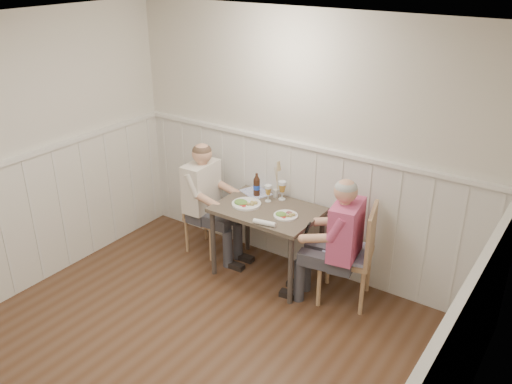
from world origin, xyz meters
TOP-DOWN VIEW (x-y plane):
  - room_shell at (0.00, 0.00)m, footprint 4.04×4.54m
  - wainscot at (0.00, 0.69)m, footprint 4.00×4.49m
  - dining_table at (-0.16, 1.84)m, footprint 1.01×0.70m
  - chair_right at (0.74, 1.91)m, footprint 0.56×0.56m
  - chair_left at (-1.02, 1.89)m, footprint 0.39×0.39m
  - man_in_pink at (0.67, 1.78)m, footprint 0.64×0.45m
  - diner_cream at (-0.93, 1.81)m, footprint 0.61×0.42m
  - plate_man at (0.07, 1.79)m, footprint 0.23×0.23m
  - plate_diner at (-0.39, 1.78)m, footprint 0.29×0.29m
  - beer_glass_a at (-0.15, 2.09)m, footprint 0.08×0.08m
  - beer_glass_b at (-0.24, 1.98)m, footprint 0.07×0.07m
  - beer_bottle at (-0.41, 2.03)m, footprint 0.07×0.07m
  - rolled_napkin at (0.01, 1.53)m, footprint 0.22×0.09m
  - grass_vase at (-0.23, 2.10)m, footprint 0.05×0.05m
  - gingham_mat at (-0.46, 2.08)m, footprint 0.36×0.33m

SIDE VIEW (x-z plane):
  - chair_left at x=-1.02m, z-range 0.03..0.86m
  - chair_right at x=0.74m, z-range 0.04..1.02m
  - diner_cream at x=-0.93m, z-range -0.10..1.19m
  - man_in_pink at x=0.67m, z-range -0.10..1.19m
  - dining_table at x=-0.16m, z-range 0.28..1.03m
  - wainscot at x=0.00m, z-range 0.02..1.36m
  - gingham_mat at x=-0.46m, z-range 0.75..0.76m
  - plate_man at x=0.07m, z-range 0.74..0.80m
  - plate_diner at x=-0.39m, z-range 0.74..0.81m
  - rolled_napkin at x=0.01m, z-range 0.75..0.80m
  - beer_bottle at x=-0.41m, z-range 0.74..0.98m
  - beer_glass_b at x=-0.24m, z-range 0.78..0.95m
  - beer_glass_a at x=-0.15m, z-range 0.78..0.98m
  - grass_vase at x=-0.23m, z-range 0.73..1.15m
  - room_shell at x=0.00m, z-range 0.22..2.82m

